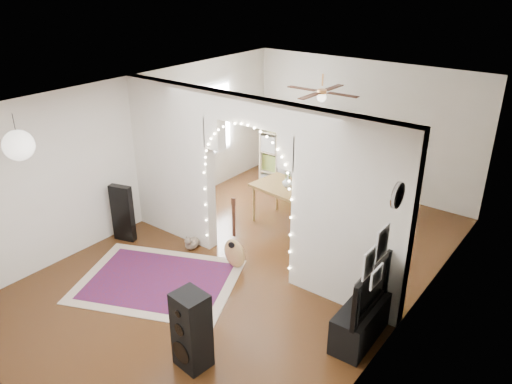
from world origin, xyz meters
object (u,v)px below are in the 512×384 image
Objects in this scene: bookcase at (300,157)px; dining_chair_right at (345,219)px; acoustic_guitar at (234,242)px; dining_table at (287,190)px; dining_chair_left at (328,196)px; media_console at (361,322)px; floor_speaker at (191,331)px.

bookcase reaches higher than dining_chair_right.
acoustic_guitar is 0.79× the size of dining_table.
dining_chair_left is (0.25, 1.09, -0.46)m from dining_table.
media_console reaches higher than dining_chair_left.
floor_speaker is 1.77× the size of dining_chair_right.
media_console is 1.78× the size of dining_chair_right.
dining_table reaches higher than media_console.
media_console is 2.01× the size of dining_chair_left.
bookcase is (-1.57, 4.75, 0.38)m from floor_speaker.
dining_table reaches higher than dining_chair_left.
dining_chair_right is at bearing 50.27° from acoustic_guitar.
dining_chair_left is at bearing 133.99° from dining_chair_right.
dining_table is 2.29× the size of dining_chair_right.
floor_speaker is (0.95, -1.94, 0.05)m from acoustic_guitar.
dining_chair_right is (-0.12, 4.02, -0.24)m from floor_speaker.
media_console is 4.35m from bookcase.
floor_speaker reaches higher than dining_chair_right.
dining_chair_right is at bearing 28.54° from dining_table.
floor_speaker is 1.00× the size of media_console.
media_console is at bearing -25.89° from acoustic_guitar.
dining_chair_left is at bearing 107.10° from floor_speaker.
floor_speaker is 3.79m from dining_table.
bookcase reaches higher than media_console.
floor_speaker is at bearing -89.08° from dining_chair_left.
dining_chair_right is (1.46, -0.74, -0.62)m from bookcase.
dining_table is (-2.48, 2.01, 0.43)m from media_console.
dining_chair_right is (-1.49, 2.41, 0.01)m from media_console.
dining_table is 1.21m from dining_chair_left.
bookcase is 3.11× the size of dining_chair_right.
dining_chair_right reaches higher than media_console.
bookcase is (-2.95, 3.14, 0.62)m from media_console.
dining_chair_left is (-2.23, 3.10, -0.02)m from media_console.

